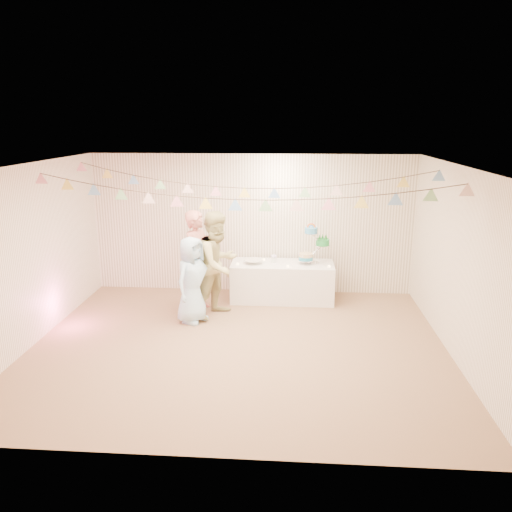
# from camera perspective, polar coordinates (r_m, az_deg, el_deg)

# --- Properties ---
(floor) EXTENTS (6.00, 6.00, 0.00)m
(floor) POSITION_cam_1_polar(r_m,az_deg,el_deg) (7.39, -2.03, -10.25)
(floor) COLOR #826146
(floor) RESTS_ON ground
(ceiling) EXTENTS (6.00, 6.00, 0.00)m
(ceiling) POSITION_cam_1_polar(r_m,az_deg,el_deg) (6.70, -2.24, 10.26)
(ceiling) COLOR white
(ceiling) RESTS_ON ground
(back_wall) EXTENTS (6.00, 6.00, 0.00)m
(back_wall) POSITION_cam_1_polar(r_m,az_deg,el_deg) (9.35, -0.47, 3.64)
(back_wall) COLOR white
(back_wall) RESTS_ON ground
(front_wall) EXTENTS (6.00, 6.00, 0.00)m
(front_wall) POSITION_cam_1_polar(r_m,az_deg,el_deg) (4.60, -5.54, -8.95)
(front_wall) COLOR white
(front_wall) RESTS_ON ground
(left_wall) EXTENTS (5.00, 5.00, 0.00)m
(left_wall) POSITION_cam_1_polar(r_m,az_deg,el_deg) (7.84, -24.48, -0.03)
(left_wall) COLOR white
(left_wall) RESTS_ON ground
(right_wall) EXTENTS (5.00, 5.00, 0.00)m
(right_wall) POSITION_cam_1_polar(r_m,az_deg,el_deg) (7.25, 22.15, -0.93)
(right_wall) COLOR white
(right_wall) RESTS_ON ground
(table) EXTENTS (1.84, 0.74, 0.69)m
(table) POSITION_cam_1_polar(r_m,az_deg,el_deg) (9.10, 3.02, -2.93)
(table) COLOR white
(table) RESTS_ON floor
(cake_stand) EXTENTS (0.61, 0.36, 0.68)m
(cake_stand) POSITION_cam_1_polar(r_m,az_deg,el_deg) (8.95, 6.62, 1.65)
(cake_stand) COLOR silver
(cake_stand) RESTS_ON table
(cake_bottom) EXTENTS (0.31, 0.31, 0.15)m
(cake_bottom) POSITION_cam_1_polar(r_m,az_deg,el_deg) (8.95, 5.63, -0.01)
(cake_bottom) COLOR teal
(cake_bottom) RESTS_ON cake_stand
(cake_middle) EXTENTS (0.27, 0.27, 0.22)m
(cake_middle) POSITION_cam_1_polar(r_m,az_deg,el_deg) (9.05, 7.74, 1.84)
(cake_middle) COLOR #1D8738
(cake_middle) RESTS_ON cake_stand
(cake_top_tier) EXTENTS (0.25, 0.25, 0.19)m
(cake_top_tier) POSITION_cam_1_polar(r_m,az_deg,el_deg) (8.86, 6.29, 3.40)
(cake_top_tier) COLOR #4092C9
(cake_top_tier) RESTS_ON cake_stand
(platter) EXTENTS (0.33, 0.33, 0.02)m
(platter) POSITION_cam_1_polar(r_m,az_deg,el_deg) (8.96, -0.28, -0.44)
(platter) COLOR white
(platter) RESTS_ON table
(posy) EXTENTS (0.13, 0.13, 0.14)m
(posy) POSITION_cam_1_polar(r_m,az_deg,el_deg) (9.02, 2.05, 0.07)
(posy) COLOR white
(posy) RESTS_ON table
(person_adult_a) EXTENTS (0.64, 0.75, 1.74)m
(person_adult_a) POSITION_cam_1_polar(r_m,az_deg,el_deg) (8.55, -6.65, -0.55)
(person_adult_a) COLOR tan
(person_adult_a) RESTS_ON floor
(person_adult_b) EXTENTS (1.03, 1.09, 1.78)m
(person_adult_b) POSITION_cam_1_polar(r_m,az_deg,el_deg) (8.25, -4.36, -0.93)
(person_adult_b) COLOR tan
(person_adult_b) RESTS_ON floor
(person_child) EXTENTS (0.72, 0.82, 1.42)m
(person_child) POSITION_cam_1_polar(r_m,az_deg,el_deg) (8.07, -7.30, -2.72)
(person_child) COLOR #B2DEFD
(person_child) RESTS_ON floor
(bunting_back) EXTENTS (5.60, 1.10, 0.40)m
(bunting_back) POSITION_cam_1_polar(r_m,az_deg,el_deg) (7.81, -1.32, 9.14)
(bunting_back) COLOR pink
(bunting_back) RESTS_ON ceiling
(bunting_front) EXTENTS (5.60, 0.90, 0.36)m
(bunting_front) POSITION_cam_1_polar(r_m,az_deg,el_deg) (6.53, -2.41, 7.66)
(bunting_front) COLOR #72A5E5
(bunting_front) RESTS_ON ceiling
(tealight_0) EXTENTS (0.04, 0.04, 0.03)m
(tealight_0) POSITION_cam_1_polar(r_m,az_deg,el_deg) (8.90, -2.12, -0.91)
(tealight_0) COLOR #FFD88C
(tealight_0) RESTS_ON table
(tealight_1) EXTENTS (0.04, 0.04, 0.03)m
(tealight_1) POSITION_cam_1_polar(r_m,az_deg,el_deg) (9.18, 0.90, -0.40)
(tealight_1) COLOR #FFD88C
(tealight_1) RESTS_ON table
(tealight_2) EXTENTS (0.04, 0.04, 0.03)m
(tealight_2) POSITION_cam_1_polar(r_m,az_deg,el_deg) (8.78, 3.68, -1.15)
(tealight_2) COLOR #FFD88C
(tealight_2) RESTS_ON table
(tealight_3) EXTENTS (0.04, 0.04, 0.03)m
(tealight_3) POSITION_cam_1_polar(r_m,az_deg,el_deg) (9.21, 5.26, -0.41)
(tealight_3) COLOR #FFD88C
(tealight_3) RESTS_ON table
(tealight_4) EXTENTS (0.04, 0.04, 0.03)m
(tealight_4) POSITION_cam_1_polar(r_m,az_deg,el_deg) (8.85, 8.35, -1.17)
(tealight_4) COLOR #FFD88C
(tealight_4) RESTS_ON table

